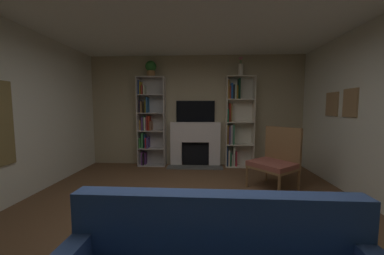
{
  "coord_description": "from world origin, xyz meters",
  "views": [
    {
      "loc": [
        0.19,
        -2.59,
        1.43
      ],
      "look_at": [
        0.0,
        1.13,
        1.09
      ],
      "focal_mm": 20.53,
      "sensor_mm": 36.0,
      "label": 1
    }
  ],
  "objects_px": {
    "armchair": "(276,159)",
    "tv": "(195,111)",
    "fireplace": "(195,143)",
    "bookshelf_left": "(149,123)",
    "bookshelf_right": "(236,123)",
    "vase_with_flowers": "(241,69)",
    "potted_plant": "(151,68)"
  },
  "relations": [
    {
      "from": "potted_plant",
      "to": "vase_with_flowers",
      "type": "height_order",
      "value": "vase_with_flowers"
    },
    {
      "from": "fireplace",
      "to": "potted_plant",
      "type": "xyz_separation_m",
      "value": [
        -1.06,
        -0.05,
        1.8
      ]
    },
    {
      "from": "bookshelf_left",
      "to": "bookshelf_right",
      "type": "xyz_separation_m",
      "value": [
        2.12,
        0.0,
        0.02
      ]
    },
    {
      "from": "vase_with_flowers",
      "to": "armchair",
      "type": "distance_m",
      "value": 2.32
    },
    {
      "from": "fireplace",
      "to": "vase_with_flowers",
      "type": "relative_size",
      "value": 2.95
    },
    {
      "from": "fireplace",
      "to": "vase_with_flowers",
      "type": "xyz_separation_m",
      "value": [
        1.06,
        -0.05,
        1.77
      ]
    },
    {
      "from": "bookshelf_left",
      "to": "vase_with_flowers",
      "type": "height_order",
      "value": "vase_with_flowers"
    },
    {
      "from": "bookshelf_left",
      "to": "armchair",
      "type": "height_order",
      "value": "bookshelf_left"
    },
    {
      "from": "vase_with_flowers",
      "to": "armchair",
      "type": "bearing_deg",
      "value": -73.22
    },
    {
      "from": "potted_plant",
      "to": "vase_with_flowers",
      "type": "relative_size",
      "value": 0.84
    },
    {
      "from": "fireplace",
      "to": "vase_with_flowers",
      "type": "height_order",
      "value": "vase_with_flowers"
    },
    {
      "from": "fireplace",
      "to": "armchair",
      "type": "distance_m",
      "value": 2.07
    },
    {
      "from": "fireplace",
      "to": "bookshelf_left",
      "type": "height_order",
      "value": "bookshelf_left"
    },
    {
      "from": "fireplace",
      "to": "tv",
      "type": "distance_m",
      "value": 0.78
    },
    {
      "from": "tv",
      "to": "potted_plant",
      "type": "relative_size",
      "value": 2.5
    },
    {
      "from": "potted_plant",
      "to": "tv",
      "type": "bearing_deg",
      "value": 6.45
    },
    {
      "from": "fireplace",
      "to": "potted_plant",
      "type": "height_order",
      "value": "potted_plant"
    },
    {
      "from": "armchair",
      "to": "vase_with_flowers",
      "type": "bearing_deg",
      "value": 106.78
    },
    {
      "from": "fireplace",
      "to": "armchair",
      "type": "relative_size",
      "value": 1.22
    },
    {
      "from": "fireplace",
      "to": "vase_with_flowers",
      "type": "distance_m",
      "value": 2.06
    },
    {
      "from": "fireplace",
      "to": "potted_plant",
      "type": "distance_m",
      "value": 2.09
    },
    {
      "from": "tv",
      "to": "bookshelf_left",
      "type": "xyz_separation_m",
      "value": [
        -1.14,
        -0.09,
        -0.29
      ]
    },
    {
      "from": "fireplace",
      "to": "bookshelf_right",
      "type": "height_order",
      "value": "bookshelf_right"
    },
    {
      "from": "armchair",
      "to": "fireplace",
      "type": "bearing_deg",
      "value": 135.82
    },
    {
      "from": "potted_plant",
      "to": "armchair",
      "type": "distance_m",
      "value": 3.43
    },
    {
      "from": "tv",
      "to": "armchair",
      "type": "xyz_separation_m",
      "value": [
        1.48,
        -1.51,
        -0.81
      ]
    },
    {
      "from": "potted_plant",
      "to": "bookshelf_left",
      "type": "bearing_deg",
      "value": 156.43
    },
    {
      "from": "tv",
      "to": "vase_with_flowers",
      "type": "relative_size",
      "value": 2.11
    },
    {
      "from": "bookshelf_left",
      "to": "vase_with_flowers",
      "type": "distance_m",
      "value": 2.55
    },
    {
      "from": "armchair",
      "to": "tv",
      "type": "bearing_deg",
      "value": 134.37
    },
    {
      "from": "bookshelf_left",
      "to": "potted_plant",
      "type": "relative_size",
      "value": 5.74
    },
    {
      "from": "bookshelf_left",
      "to": "potted_plant",
      "type": "distance_m",
      "value": 1.32
    }
  ]
}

